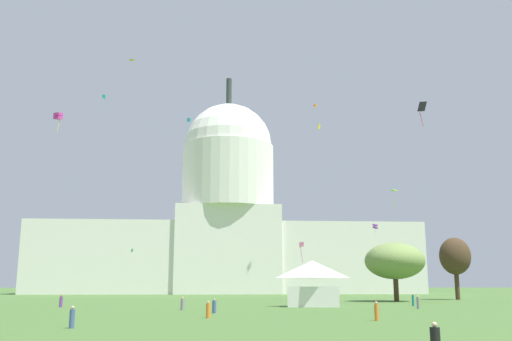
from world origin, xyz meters
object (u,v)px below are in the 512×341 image
object	(u,v)px
person_denim_mid_center	(214,307)
kite_magenta_mid	(58,116)
person_grey_aisle_center	(183,304)
kite_yellow_high	(319,127)
kite_violet_low	(375,226)
kite_gold_high	(130,60)
kite_turquoise_high	(104,97)
person_orange_front_center	(376,312)
kite_green_low	(132,250)
event_tent	(313,283)
kite_lime_mid	(392,194)
person_black_deep_crowd	(435,341)
kite_black_mid	(422,108)
person_denim_near_tree_west	(72,318)
kite_orange_high	(315,106)
kite_pink_low	(302,245)
person_purple_lawn_far_left	(61,302)
tree_east_mid	(455,257)
tree_east_near	(395,261)
person_orange_mid_right	(208,310)
kite_cyan_high	(189,121)
capitol_building	(228,223)
person_grey_back_right	(418,303)
person_teal_front_left	(413,300)

from	to	relation	value
person_denim_mid_center	kite_magenta_mid	distance (m)	34.40
person_grey_aisle_center	kite_yellow_high	bearing A→B (deg)	123.19
kite_violet_low	kite_gold_high	distance (m)	79.73
person_denim_mid_center	kite_turquoise_high	xyz separation A→B (m)	(-29.41, 80.62, 50.78)
person_orange_front_center	kite_violet_low	bearing A→B (deg)	85.58
kite_green_low	event_tent	bearing A→B (deg)	35.12
kite_lime_mid	kite_gold_high	world-z (taller)	kite_gold_high
person_black_deep_crowd	kite_black_mid	size ratio (longest dim) A/B	0.41
person_denim_near_tree_west	kite_orange_high	xyz separation A→B (m)	(38.91, 109.03, 52.50)
kite_pink_low	person_purple_lawn_far_left	bearing A→B (deg)	148.59
person_black_deep_crowd	tree_east_mid	bearing A→B (deg)	-66.95
kite_orange_high	kite_magenta_mid	bearing A→B (deg)	92.81
person_purple_lawn_far_left	kite_green_low	xyz separation A→B (m)	(1.73, 53.60, 10.00)
kite_green_low	kite_orange_high	bearing A→B (deg)	115.40
kite_orange_high	kite_green_low	distance (m)	66.35
tree_east_near	kite_black_mid	world-z (taller)	kite_black_mid
person_grey_aisle_center	kite_yellow_high	xyz separation A→B (m)	(31.20, 70.12, 43.04)
tree_east_mid	person_black_deep_crowd	size ratio (longest dim) A/B	8.26
kite_black_mid	tree_east_mid	bearing A→B (deg)	-25.45
kite_gold_high	kite_magenta_mid	bearing A→B (deg)	-85.55
event_tent	kite_yellow_high	xyz separation A→B (m)	(13.62, 61.61, 40.51)
event_tent	kite_black_mid	size ratio (longest dim) A/B	2.24
person_black_deep_crowd	person_orange_mid_right	size ratio (longest dim) A/B	0.94
kite_black_mid	kite_gold_high	xyz separation A→B (m)	(-41.60, 18.84, 13.18)
kite_turquoise_high	kite_green_low	xyz separation A→B (m)	(10.48, -10.08, -40.75)
person_denim_mid_center	tree_east_mid	bearing A→B (deg)	-69.02
kite_turquoise_high	kite_gold_high	bearing A→B (deg)	-71.51
kite_orange_high	kite_cyan_high	bearing A→B (deg)	50.62
kite_lime_mid	kite_green_low	world-z (taller)	kite_lime_mid
person_denim_near_tree_west	person_denim_mid_center	size ratio (longest dim) A/B	1.02
tree_east_near	kite_cyan_high	xyz separation A→B (m)	(-39.63, 42.30, 37.76)
kite_orange_high	kite_lime_mid	size ratio (longest dim) A/B	0.36
event_tent	kite_cyan_high	xyz separation A→B (m)	(-20.80, 63.21, 41.65)
person_orange_front_center	person_grey_aisle_center	distance (m)	27.76
person_denim_near_tree_west	kite_pink_low	bearing A→B (deg)	-119.08
person_purple_lawn_far_left	kite_violet_low	size ratio (longest dim) A/B	0.53
capitol_building	kite_cyan_high	world-z (taller)	capitol_building
kite_violet_low	kite_yellow_high	world-z (taller)	kite_yellow_high
person_grey_back_right	kite_turquoise_high	distance (m)	104.19
event_tent	kite_pink_low	world-z (taller)	kite_pink_low
person_teal_front_left	kite_pink_low	size ratio (longest dim) A/B	0.41
person_grey_aisle_center	person_purple_lawn_far_left	size ratio (longest dim) A/B	0.96
person_grey_aisle_center	person_denim_mid_center	bearing A→B (deg)	-6.59
person_grey_back_right	kite_pink_low	size ratio (longest dim) A/B	0.38
person_grey_back_right	kite_orange_high	distance (m)	96.36
person_denim_near_tree_west	tree_east_mid	bearing A→B (deg)	-139.46
person_orange_front_center	kite_turquoise_high	xyz separation A→B (m)	(-43.45, 94.14, 50.72)
person_grey_aisle_center	person_grey_back_right	size ratio (longest dim) A/B	0.94
tree_east_mid	person_purple_lawn_far_left	world-z (taller)	tree_east_mid
capitol_building	person_denim_near_tree_west	xyz separation A→B (m)	(-14.85, -135.23, -21.25)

